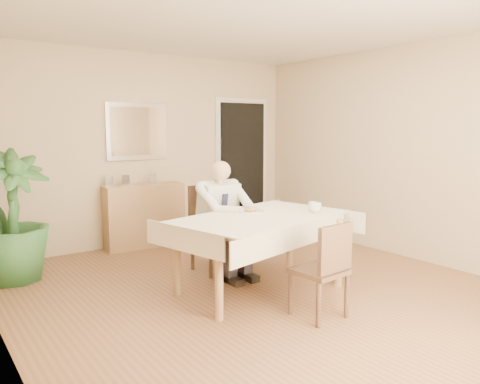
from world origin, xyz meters
TOP-DOWN VIEW (x-y plane):
  - room at (0.00, 0.00)m, footprint 5.00×5.02m
  - doorway at (1.55, 2.46)m, footprint 0.96×0.07m
  - mirror at (-0.19, 2.47)m, footprint 0.86×0.04m
  - dining_table at (0.01, 0.03)m, footprint 1.94×1.39m
  - chair_far at (0.01, 0.91)m, footprint 0.45×0.45m
  - chair_near at (0.02, -0.84)m, footprint 0.42×0.42m
  - seated_man at (0.01, 0.62)m, footprint 0.48×0.72m
  - plate at (0.05, 0.22)m, footprint 0.26×0.26m
  - food at (0.05, 0.22)m, footprint 0.14×0.14m
  - knife at (0.09, 0.16)m, footprint 0.01×0.13m
  - fork at (0.01, 0.16)m, footprint 0.01×0.13m
  - coffee_mug at (0.57, -0.15)m, footprint 0.17×0.17m
  - sideboard at (-0.19, 2.32)m, footprint 1.08×0.43m
  - photo_frame_left at (-0.64, 2.34)m, footprint 0.10×0.02m
  - photo_frame_center at (-0.42, 2.34)m, footprint 0.10×0.02m
  - photo_frame_right at (-0.04, 2.32)m, footprint 0.10×0.02m
  - potted_palm at (-1.91, 1.78)m, footprint 0.95×0.95m

SIDE VIEW (x-z plane):
  - sideboard at x=-0.19m, z-range 0.00..0.85m
  - chair_near at x=0.02m, z-range 0.05..0.87m
  - chair_far at x=0.01m, z-range 0.06..1.02m
  - dining_table at x=0.01m, z-range 0.29..1.04m
  - seated_man at x=0.01m, z-range 0.07..1.31m
  - potted_palm at x=-1.91m, z-range 0.00..1.39m
  - plate at x=0.05m, z-range 0.75..0.77m
  - knife at x=0.09m, z-range 0.77..0.78m
  - fork at x=0.01m, z-range 0.77..0.78m
  - food at x=0.05m, z-range 0.76..0.81m
  - coffee_mug at x=0.57m, z-range 0.75..0.86m
  - photo_frame_left at x=-0.64m, z-range 0.85..0.99m
  - photo_frame_center at x=-0.42m, z-range 0.85..0.99m
  - photo_frame_right at x=-0.04m, z-range 0.85..0.99m
  - doorway at x=1.55m, z-range -0.05..2.05m
  - room at x=0.00m, z-range 0.00..2.60m
  - mirror at x=-0.19m, z-range 1.17..1.93m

